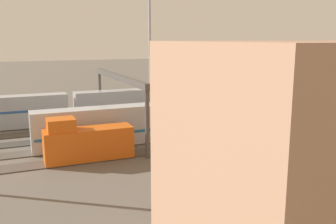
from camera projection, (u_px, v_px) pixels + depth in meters
name	position (u px, v px, depth m)	size (l,w,h in m)	color
ground_plane	(131.00, 133.00, 55.66)	(400.00, 400.00, 0.00)	#60594F
track_bed_0	(113.00, 120.00, 64.69)	(140.00, 2.80, 0.12)	#3D3833
track_bed_1	(121.00, 126.00, 60.17)	(140.00, 2.80, 0.12)	#4C443D
track_bed_2	(131.00, 133.00, 55.65)	(140.00, 2.80, 0.12)	#3D3833
track_bed_3	(142.00, 141.00, 51.13)	(140.00, 2.80, 0.12)	#4C443D
track_bed_4	(155.00, 151.00, 46.61)	(140.00, 2.80, 0.12)	#4C443D
train_on_track_0	(141.00, 103.00, 66.12)	(119.80, 3.06, 5.00)	#A8AAB2
train_on_track_4	(86.00, 142.00, 43.00)	(10.00, 3.00, 5.00)	#D85914
train_on_track_3	(271.00, 111.00, 58.86)	(71.40, 3.06, 5.00)	#B7BABF
light_mast_0	(150.00, 30.00, 67.36)	(2.80, 0.70, 23.44)	#9EA0A5
signal_gantry	(118.00, 84.00, 53.58)	(0.70, 25.00, 8.80)	#4C4742
control_tower	(169.00, 71.00, 86.42)	(6.00, 6.00, 11.06)	gray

